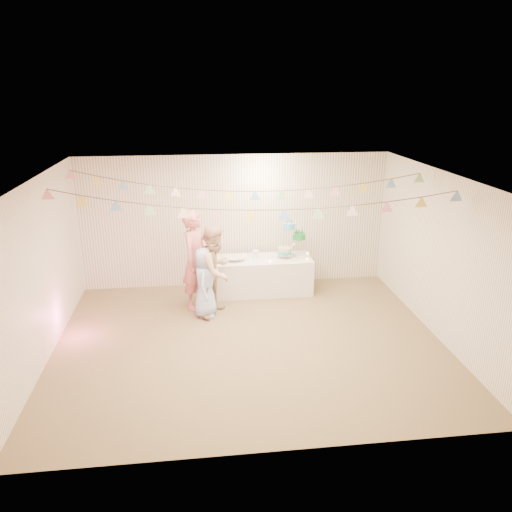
{
  "coord_description": "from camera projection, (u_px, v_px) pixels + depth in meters",
  "views": [
    {
      "loc": [
        -0.75,
        -6.94,
        3.83
      ],
      "look_at": [
        0.2,
        0.8,
        1.15
      ],
      "focal_mm": 35.0,
      "sensor_mm": 36.0,
      "label": 1
    }
  ],
  "objects": [
    {
      "name": "tealight_2",
      "position": [
        270.0,
        261.0,
        9.33
      ],
      "size": [
        0.04,
        0.04,
        0.03
      ],
      "primitive_type": "cylinder",
      "color": "#FFD88C",
      "rests_on": "table"
    },
    {
      "name": "right_wall",
      "position": [
        440.0,
        256.0,
        7.77
      ],
      "size": [
        5.0,
        5.0,
        0.0
      ],
      "primitive_type": "plane",
      "color": "white",
      "rests_on": "ground"
    },
    {
      "name": "cake_middle",
      "position": [
        300.0,
        234.0,
        9.61
      ],
      "size": [
        0.27,
        0.27,
        0.22
      ],
      "primitive_type": null,
      "color": "#1A7B31",
      "rests_on": "cake_stand"
    },
    {
      "name": "left_wall",
      "position": [
        39.0,
        273.0,
        7.08
      ],
      "size": [
        5.0,
        5.0,
        0.0
      ],
      "primitive_type": "plane",
      "color": "white",
      "rests_on": "ground"
    },
    {
      "name": "tealight_3",
      "position": [
        279.0,
        253.0,
        9.77
      ],
      "size": [
        0.04,
        0.04,
        0.03
      ],
      "primitive_type": "cylinder",
      "color": "#FFD88C",
      "rests_on": "table"
    },
    {
      "name": "tealight_4",
      "position": [
        307.0,
        259.0,
        9.45
      ],
      "size": [
        0.04,
        0.04,
        0.03
      ],
      "primitive_type": "cylinder",
      "color": "#FFD88C",
      "rests_on": "table"
    },
    {
      "name": "floor",
      "position": [
        250.0,
        342.0,
        7.84
      ],
      "size": [
        6.0,
        6.0,
        0.0
      ],
      "primitive_type": "plane",
      "color": "brown",
      "rests_on": "ground"
    },
    {
      "name": "tealight_5",
      "position": [
        308.0,
        253.0,
        9.77
      ],
      "size": [
        0.04,
        0.04,
        0.03
      ],
      "primitive_type": "cylinder",
      "color": "#FFD88C",
      "rests_on": "table"
    },
    {
      "name": "back_wall",
      "position": [
        235.0,
        221.0,
        9.77
      ],
      "size": [
        6.0,
        6.0,
        0.0
      ],
      "primitive_type": "plane",
      "color": "white",
      "rests_on": "ground"
    },
    {
      "name": "tealight_0",
      "position": [
        222.0,
        262.0,
        9.29
      ],
      "size": [
        0.04,
        0.04,
        0.03
      ],
      "primitive_type": "cylinder",
      "color": "#FFD88C",
      "rests_on": "table"
    },
    {
      "name": "person_child",
      "position": [
        205.0,
        282.0,
        8.58
      ],
      "size": [
        0.51,
        0.67,
        1.23
      ],
      "primitive_type": "imported",
      "rotation": [
        0.0,
        0.0,
        1.36
      ],
      "color": "#A9BFEF",
      "rests_on": "floor"
    },
    {
      "name": "front_wall",
      "position": [
        276.0,
        347.0,
        5.07
      ],
      "size": [
        6.0,
        6.0,
        0.0
      ],
      "primitive_type": "plane",
      "color": "white",
      "rests_on": "ground"
    },
    {
      "name": "bunting_back",
      "position": [
        242.0,
        181.0,
        8.11
      ],
      "size": [
        5.6,
        1.1,
        0.4
      ],
      "primitive_type": null,
      "color": "pink",
      "rests_on": "ceiling"
    },
    {
      "name": "ceiling",
      "position": [
        249.0,
        177.0,
        7.0
      ],
      "size": [
        6.0,
        6.0,
        0.0
      ],
      "primitive_type": "plane",
      "color": "silver",
      "rests_on": "ground"
    },
    {
      "name": "bunting_front",
      "position": [
        250.0,
        200.0,
        6.9
      ],
      "size": [
        5.6,
        0.9,
        0.36
      ],
      "primitive_type": null,
      "color": "#72A5E5",
      "rests_on": "ceiling"
    },
    {
      "name": "posy",
      "position": [
        256.0,
        251.0,
        9.52
      ],
      "size": [
        0.14,
        0.14,
        0.16
      ],
      "primitive_type": null,
      "color": "white",
      "rests_on": "table"
    },
    {
      "name": "cake_bottom",
      "position": [
        284.0,
        250.0,
        9.52
      ],
      "size": [
        0.31,
        0.31,
        0.15
      ],
      "primitive_type": null,
      "color": "#25AEA9",
      "rests_on": "cake_stand"
    },
    {
      "name": "cake_stand",
      "position": [
        291.0,
        236.0,
        9.51
      ],
      "size": [
        0.63,
        0.37,
        0.7
      ],
      "primitive_type": null,
      "color": "silver",
      "rests_on": "table"
    },
    {
      "name": "person_adult_b",
      "position": [
        215.0,
        270.0,
        8.59
      ],
      "size": [
        0.93,
        0.99,
        1.61
      ],
      "primitive_type": "imported",
      "rotation": [
        0.0,
        0.0,
        1.0
      ],
      "color": "tan",
      "rests_on": "floor"
    },
    {
      "name": "person_adult_a",
      "position": [
        196.0,
        260.0,
        8.8
      ],
      "size": [
        0.68,
        0.78,
        1.81
      ],
      "primitive_type": "imported",
      "rotation": [
        0.0,
        0.0,
        1.11
      ],
      "color": "#C16665",
      "rests_on": "floor"
    },
    {
      "name": "cake_top_tier",
      "position": [
        289.0,
        223.0,
        9.39
      ],
      "size": [
        0.25,
        0.25,
        0.19
      ],
      "primitive_type": null,
      "color": "#45A9D9",
      "rests_on": "cake_stand"
    },
    {
      "name": "table",
      "position": [
        263.0,
        275.0,
        9.64
      ],
      "size": [
        1.84,
        0.74,
        0.69
      ],
      "primitive_type": "cube",
      "color": "silver",
      "rests_on": "floor"
    },
    {
      "name": "tealight_1",
      "position": [
        244.0,
        255.0,
        9.66
      ],
      "size": [
        0.04,
        0.04,
        0.03
      ],
      "primitive_type": "cylinder",
      "color": "#FFD88C",
      "rests_on": "table"
    },
    {
      "name": "platter",
      "position": [
        235.0,
        257.0,
        9.4
      ],
      "size": [
        0.37,
        0.37,
        0.02
      ],
      "primitive_type": "cylinder",
      "color": "white",
      "rests_on": "table"
    }
  ]
}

